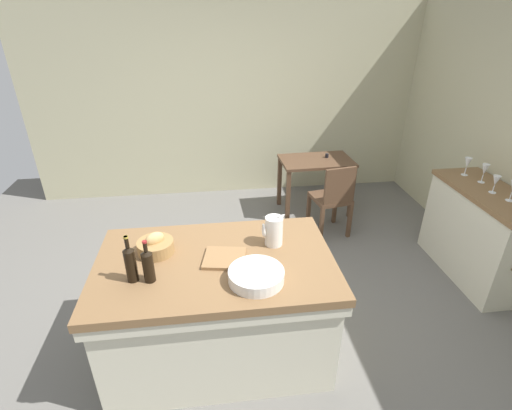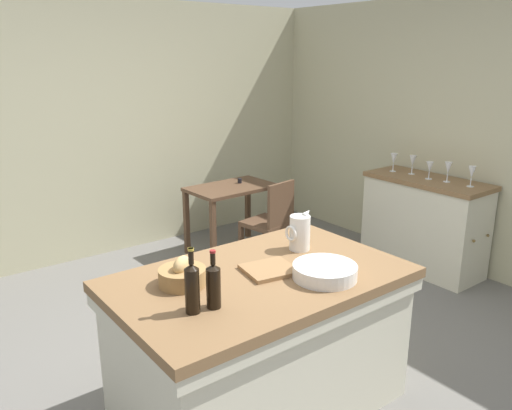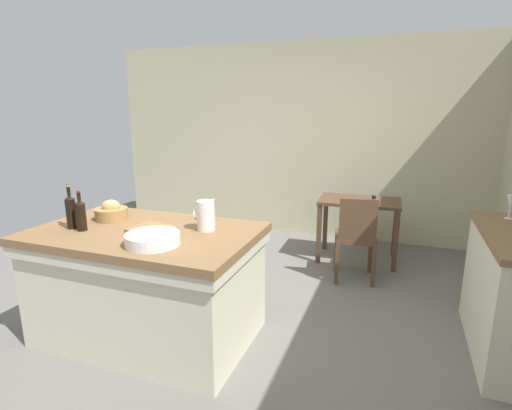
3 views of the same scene
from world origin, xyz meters
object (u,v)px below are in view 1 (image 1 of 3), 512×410
Objects in this scene: cutting_board at (225,258)px; writing_desk at (316,168)px; wash_bowl at (256,276)px; wine_bottle_amber at (130,263)px; wine_glass_far_right at (467,163)px; bread_basket at (156,246)px; wooden_chair at (333,198)px; pitcher at (274,231)px; wine_glass_middle at (496,181)px; side_cabinet at (479,234)px; island_table at (218,304)px; wine_glass_right at (485,170)px; wine_bottle_dark at (148,265)px.

writing_desk is at bearing 60.03° from cutting_board.
wash_bowl is 1.27× the size of cutting_board.
wine_bottle_amber reaches higher than wash_bowl.
bread_basket is at bearing -162.44° from wine_glass_far_right.
wine_bottle_amber reaches higher than wooden_chair.
wine_glass_middle is (2.12, 0.52, 0.05)m from pitcher.
bread_basket reaches higher than wash_bowl.
side_cabinet is at bearing 10.16° from bread_basket.
wine_bottle_amber is (-0.78, 0.11, 0.09)m from wash_bowl.
island_table is at bearing 134.76° from wash_bowl.
wine_bottle_amber is at bearing -164.96° from side_cabinet.
wine_glass_right reaches higher than wine_glass_middle.
wine_glass_right is (1.23, -0.69, 0.56)m from wooden_chair.
wine_glass_middle is (-0.02, -0.02, 0.57)m from side_cabinet.
side_cabinet is 3.33× the size of wash_bowl.
bread_basket is (-0.85, -0.01, -0.06)m from pitcher.
wooden_chair is at bearing 157.03° from wine_glass_far_right.
wine_glass_far_right reaches higher than wine_glass_middle.
pitcher is 0.80× the size of wine_bottle_amber.
island_table is 2.82m from wine_glass_right.
wooden_chair is at bearing 49.01° from island_table.
pitcher is at bearing -161.09° from wine_glass_right.
wine_glass_far_right reaches higher than wash_bowl.
wash_bowl reaches higher than island_table.
island_table is at bearing -165.38° from wine_glass_middle.
side_cabinet is 7.14× the size of wine_glass_middle.
wine_bottle_dark is at bearing -9.17° from wine_bottle_amber.
side_cabinet is 3.07m from bread_basket.
wine_glass_far_right reaches higher than island_table.
writing_desk is at bearing 66.21° from wash_bowl.
wine_glass_far_right is at bearing 17.56° from bread_basket.
wash_bowl is at bearing -7.44° from wine_bottle_dark.
side_cabinet is 1.50m from wooden_chair.
wine_glass_far_right is at bearing 23.02° from island_table.
wine_bottle_amber is 1.97× the size of wine_glass_middle.
wine_glass_right is at bearing 81.65° from side_cabinet.
wine_glass_far_right is at bearing 104.90° from wine_glass_right.
wine_glass_middle is 0.42m from wine_glass_far_right.
wine_glass_middle is (3.08, 0.82, 0.03)m from wine_bottle_amber.
cutting_board is 0.52m from wine_bottle_dark.
wash_bowl is 0.79m from wine_bottle_amber.
cutting_board is at bearing -156.39° from wine_glass_far_right.
pitcher is 0.85m from bread_basket.
wine_glass_middle is at bearing 15.04° from cutting_board.
wash_bowl is at bearing -53.44° from cutting_board.
wooden_chair is at bearing 56.65° from pitcher.
wooden_chair reaches higher than island_table.
wine_glass_far_right is (2.97, 0.94, 0.12)m from bread_basket.
wine_bottle_amber is (-0.53, -0.15, 0.53)m from island_table.
writing_desk is 2.56m from cutting_board.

